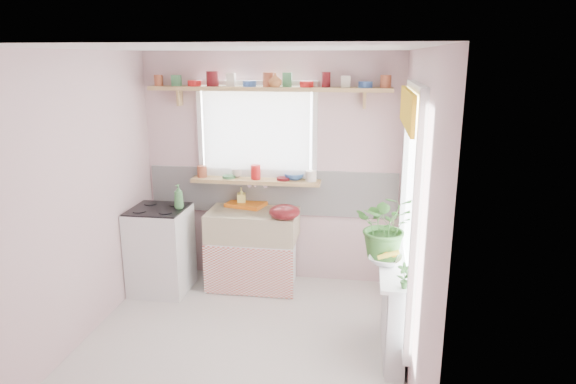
# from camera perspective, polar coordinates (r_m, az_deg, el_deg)

# --- Properties ---
(room) EXTENTS (3.20, 3.20, 3.20)m
(room) POSITION_cam_1_polar(r_m,az_deg,el_deg) (4.78, 4.30, 1.85)
(room) COLOR silver
(room) RESTS_ON ground
(sink_unit) EXTENTS (0.95, 0.65, 1.11)m
(sink_unit) POSITION_cam_1_polar(r_m,az_deg,el_deg) (5.59, -3.89, -6.29)
(sink_unit) COLOR white
(sink_unit) RESTS_ON ground
(cooker) EXTENTS (0.58, 0.58, 0.93)m
(cooker) POSITION_cam_1_polar(r_m,az_deg,el_deg) (5.64, -13.96, -6.20)
(cooker) COLOR white
(cooker) RESTS_ON ground
(radiator_ledge) EXTENTS (0.22, 0.95, 0.78)m
(radiator_ledge) POSITION_cam_1_polar(r_m,az_deg,el_deg) (4.49, 11.70, -12.58)
(radiator_ledge) COLOR white
(radiator_ledge) RESTS_ON ground
(windowsill) EXTENTS (1.40, 0.22, 0.04)m
(windowsill) POSITION_cam_1_polar(r_m,az_deg,el_deg) (5.55, -3.60, 1.24)
(windowsill) COLOR tan
(windowsill) RESTS_ON room
(pine_shelf) EXTENTS (2.52, 0.24, 0.04)m
(pine_shelf) POSITION_cam_1_polar(r_m,az_deg,el_deg) (5.36, -2.19, 11.39)
(pine_shelf) COLOR tan
(pine_shelf) RESTS_ON room
(shelf_crockery) EXTENTS (2.47, 0.11, 0.12)m
(shelf_crockery) POSITION_cam_1_polar(r_m,az_deg,el_deg) (5.36, -2.39, 12.18)
(shelf_crockery) COLOR #A55133
(shelf_crockery) RESTS_ON pine_shelf
(sill_crockery) EXTENTS (1.35, 0.11, 0.12)m
(sill_crockery) POSITION_cam_1_polar(r_m,az_deg,el_deg) (5.53, -3.61, 2.01)
(sill_crockery) COLOR #A55133
(sill_crockery) RESTS_ON windowsill
(dish_tray) EXTENTS (0.46, 0.39, 0.04)m
(dish_tray) POSITION_cam_1_polar(r_m,az_deg,el_deg) (5.66, -4.62, -1.33)
(dish_tray) COLOR orange
(dish_tray) RESTS_ON sink_unit
(colander) EXTENTS (0.33, 0.33, 0.14)m
(colander) POSITION_cam_1_polar(r_m,az_deg,el_deg) (5.18, -0.39, -2.23)
(colander) COLOR #570F12
(colander) RESTS_ON sink_unit
(jade_plant) EXTENTS (0.56, 0.50, 0.59)m
(jade_plant) POSITION_cam_1_polar(r_m,az_deg,el_deg) (4.39, 10.90, -3.68)
(jade_plant) COLOR #386E2C
(jade_plant) RESTS_ON radiator_ledge
(fruit_bowl) EXTENTS (0.33, 0.33, 0.07)m
(fruit_bowl) POSITION_cam_1_polar(r_m,az_deg,el_deg) (4.36, 10.78, -7.44)
(fruit_bowl) COLOR white
(fruit_bowl) RESTS_ON radiator_ledge
(herb_pot) EXTENTS (0.12, 0.09, 0.20)m
(herb_pot) POSITION_cam_1_polar(r_m,az_deg,el_deg) (3.93, 12.79, -9.08)
(herb_pot) COLOR #2F6026
(herb_pot) RESTS_ON radiator_ledge
(soap_bottle_sink) EXTENTS (0.11, 0.11, 0.20)m
(soap_bottle_sink) POSITION_cam_1_polar(r_m,az_deg,el_deg) (5.65, -5.20, -0.52)
(soap_bottle_sink) COLOR #EBDF68
(soap_bottle_sink) RESTS_ON sink_unit
(sill_cup) EXTENTS (0.14, 0.14, 0.09)m
(sill_cup) POSITION_cam_1_polar(r_m,az_deg,el_deg) (5.64, -5.66, 2.11)
(sill_cup) COLOR beige
(sill_cup) RESTS_ON windowsill
(sill_bowl) EXTENTS (0.28, 0.28, 0.07)m
(sill_bowl) POSITION_cam_1_polar(r_m,az_deg,el_deg) (5.52, 0.69, 1.77)
(sill_bowl) COLOR #335EA6
(sill_bowl) RESTS_ON windowsill
(shelf_vase) EXTENTS (0.17, 0.17, 0.14)m
(shelf_vase) POSITION_cam_1_polar(r_m,az_deg,el_deg) (5.29, -1.43, 12.32)
(shelf_vase) COLOR #B56B37
(shelf_vase) RESTS_ON pine_shelf
(cooker_bottle) EXTENTS (0.12, 0.12, 0.26)m
(cooker_bottle) POSITION_cam_1_polar(r_m,az_deg,el_deg) (5.41, -12.07, -0.49)
(cooker_bottle) COLOR #448948
(cooker_bottle) RESTS_ON cooker
(fruit) EXTENTS (0.20, 0.14, 0.10)m
(fruit) POSITION_cam_1_polar(r_m,az_deg,el_deg) (4.34, 10.90, -6.69)
(fruit) COLOR orange
(fruit) RESTS_ON fruit_bowl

